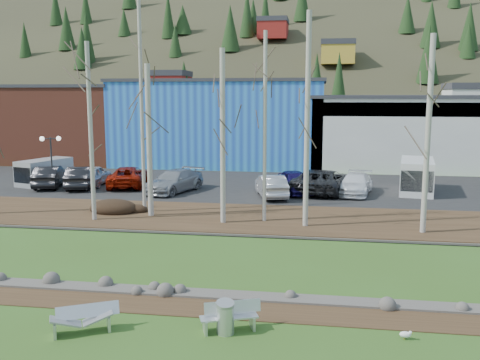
% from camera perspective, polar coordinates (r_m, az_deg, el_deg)
% --- Properties ---
extents(ground, '(200.00, 200.00, 0.00)m').
position_cam_1_polar(ground, '(16.22, -6.39, -16.07)').
color(ground, '#32541A').
rests_on(ground, ground).
extents(dirt_strip, '(80.00, 1.80, 0.03)m').
position_cam_1_polar(dirt_strip, '(18.07, -4.61, -13.25)').
color(dirt_strip, '#382616').
rests_on(dirt_strip, ground).
extents(near_bank_rocks, '(80.00, 0.80, 0.50)m').
position_cam_1_polar(near_bank_rocks, '(18.98, -3.90, -12.17)').
color(near_bank_rocks, '#47423D').
rests_on(near_bank_rocks, ground).
extents(river, '(80.00, 8.00, 0.90)m').
position_cam_1_polar(river, '(22.77, -1.62, -8.48)').
color(river, black).
rests_on(river, ground).
extents(far_bank_rocks, '(80.00, 0.80, 0.46)m').
position_cam_1_polar(far_bank_rocks, '(26.65, -0.03, -5.84)').
color(far_bank_rocks, '#47423D').
rests_on(far_bank_rocks, ground).
extents(far_bank, '(80.00, 7.00, 0.15)m').
position_cam_1_polar(far_bank, '(29.71, 0.91, -4.12)').
color(far_bank, '#382616').
rests_on(far_bank, ground).
extents(parking_lot, '(80.00, 14.00, 0.14)m').
position_cam_1_polar(parking_lot, '(39.93, 2.97, -0.70)').
color(parking_lot, black).
rests_on(parking_lot, ground).
extents(building_brick, '(16.32, 12.24, 7.80)m').
position_cam_1_polar(building_brick, '(60.11, -19.05, 5.80)').
color(building_brick, brown).
rests_on(building_brick, ground).
extents(building_blue, '(20.40, 12.24, 8.30)m').
position_cam_1_polar(building_blue, '(54.13, -1.85, 6.25)').
color(building_blue, blue).
rests_on(building_blue, ground).
extents(building_white, '(18.36, 12.24, 6.80)m').
position_cam_1_polar(building_white, '(53.85, 17.42, 5.03)').
color(building_white, silver).
rests_on(building_white, ground).
extents(hillside, '(160.00, 72.00, 35.00)m').
position_cam_1_polar(hillside, '(98.79, 6.65, 15.25)').
color(hillside, '#2C2A1B').
rests_on(hillside, ground).
extents(bench_intact, '(1.77, 1.08, 0.85)m').
position_cam_1_polar(bench_intact, '(16.24, -1.07, -14.32)').
color(bench_intact, silver).
rests_on(bench_intact, ground).
extents(bench_damaged, '(1.85, 1.34, 0.80)m').
position_cam_1_polar(bench_damaged, '(16.76, -16.34, -14.02)').
color(bench_damaged, silver).
rests_on(bench_damaged, ground).
extents(litter_bin, '(0.67, 0.67, 0.89)m').
position_cam_1_polar(litter_bin, '(16.02, -1.58, -14.59)').
color(litter_bin, silver).
rests_on(litter_bin, ground).
extents(seagull, '(0.38, 0.18, 0.28)m').
position_cam_1_polar(seagull, '(16.47, 17.26, -15.45)').
color(seagull, gold).
rests_on(seagull, ground).
extents(dirt_mound, '(2.78, 1.97, 0.55)m').
position_cam_1_polar(dirt_mound, '(31.81, -13.35, -2.84)').
color(dirt_mound, black).
rests_on(dirt_mound, far_bank).
extents(birch_1, '(0.20, 0.20, 11.86)m').
position_cam_1_polar(birch_1, '(30.90, -10.44, 7.49)').
color(birch_1, beige).
rests_on(birch_1, far_bank).
extents(birch_2, '(0.30, 0.30, 8.38)m').
position_cam_1_polar(birch_2, '(29.90, -9.67, 4.12)').
color(birch_2, beige).
rests_on(birch_2, far_bank).
extents(birch_3, '(0.23, 0.23, 9.45)m').
position_cam_1_polar(birch_3, '(29.55, -15.64, 4.90)').
color(birch_3, beige).
rests_on(birch_3, far_bank).
extents(birch_4, '(0.28, 0.28, 9.06)m').
position_cam_1_polar(birch_4, '(27.83, -1.85, 4.58)').
color(birch_4, beige).
rests_on(birch_4, far_bank).
extents(birch_5, '(0.20, 0.20, 9.97)m').
position_cam_1_polar(birch_5, '(28.19, 2.67, 5.56)').
color(birch_5, beige).
rests_on(birch_5, far_bank).
extents(birch_6, '(0.26, 0.26, 10.80)m').
position_cam_1_polar(birch_6, '(27.22, 7.18, 6.24)').
color(birch_6, beige).
rests_on(birch_6, far_bank).
extents(birch_7, '(0.27, 0.27, 9.56)m').
position_cam_1_polar(birch_7, '(27.28, 19.41, 4.50)').
color(birch_7, beige).
rests_on(birch_7, far_bank).
extents(street_lamp, '(1.36, 0.78, 3.78)m').
position_cam_1_polar(street_lamp, '(40.54, -19.53, 3.28)').
color(street_lamp, '#262628').
rests_on(street_lamp, parking_lot).
extents(car_0, '(2.23, 4.67, 1.54)m').
position_cam_1_polar(car_0, '(41.37, -15.42, 0.50)').
color(car_0, silver).
rests_on(car_0, parking_lot).
extents(car_1, '(2.93, 5.05, 1.57)m').
position_cam_1_polar(car_1, '(40.58, -16.62, 0.31)').
color(car_1, black).
rests_on(car_1, parking_lot).
extents(car_2, '(3.45, 5.72, 1.49)m').
position_cam_1_polar(car_2, '(40.26, -11.81, 0.37)').
color(car_2, '#9B1A08').
rests_on(car_2, parking_lot).
extents(car_3, '(3.76, 5.67, 1.53)m').
position_cam_1_polar(car_3, '(37.48, -7.03, -0.12)').
color(car_3, '#919499').
rests_on(car_3, parking_lot).
extents(car_4, '(3.20, 4.91, 1.55)m').
position_cam_1_polar(car_4, '(36.99, 5.91, -0.20)').
color(car_4, '#19114E').
rests_on(car_4, parking_lot).
extents(car_5, '(2.71, 4.80, 1.50)m').
position_cam_1_polar(car_5, '(35.44, 3.36, -0.62)').
color(car_5, '#B4B4B6').
rests_on(car_5, parking_lot).
extents(car_6, '(3.86, 6.21, 1.60)m').
position_cam_1_polar(car_6, '(37.38, 8.12, -0.11)').
color(car_6, '#27272A').
rests_on(car_6, parking_lot).
extents(car_7, '(2.89, 5.16, 1.41)m').
position_cam_1_polar(car_7, '(37.21, 12.21, -0.41)').
color(car_7, white).
rests_on(car_7, parking_lot).
extents(car_8, '(2.93, 5.05, 1.57)m').
position_cam_1_polar(car_8, '(41.66, -19.61, 0.38)').
color(car_8, black).
rests_on(car_8, parking_lot).
extents(car_9, '(3.86, 6.21, 1.60)m').
position_cam_1_polar(car_9, '(37.38, 9.12, -0.13)').
color(car_9, '#27272A').
rests_on(car_9, parking_lot).
extents(van_white, '(2.94, 5.44, 2.26)m').
position_cam_1_polar(van_white, '(38.95, 18.34, 0.38)').
color(van_white, white).
rests_on(van_white, parking_lot).
extents(van_grey, '(2.98, 4.61, 1.87)m').
position_cam_1_polar(van_grey, '(43.05, -20.30, 0.81)').
color(van_grey, '#B1B4B6').
rests_on(van_grey, parking_lot).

